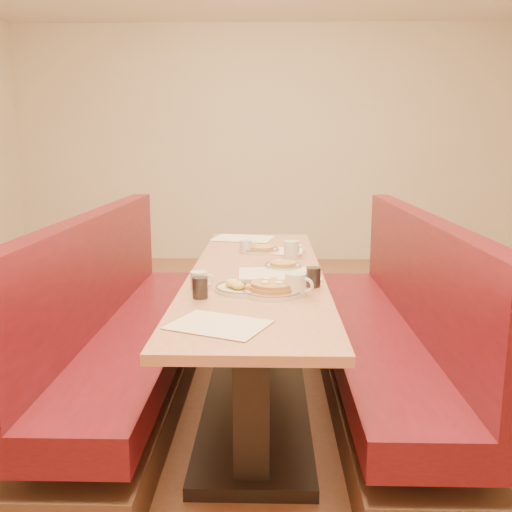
{
  "coord_description": "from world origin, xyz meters",
  "views": [
    {
      "loc": [
        0.07,
        -2.99,
        1.43
      ],
      "look_at": [
        0.0,
        -0.1,
        0.85
      ],
      "focal_mm": 40.0,
      "sensor_mm": 36.0,
      "label": 1
    }
  ],
  "objects_px": {
    "coffee_mug_a": "(296,284)",
    "coffee_mug_d": "(246,246)",
    "coffee_mug_b": "(200,280)",
    "soda_tumbler_near": "(200,288)",
    "diner_table": "(256,337)",
    "coffee_mug_c": "(292,249)",
    "booth_left": "(125,338)",
    "pancake_plate": "(273,289)",
    "booth_right": "(390,340)",
    "eggs_plate": "(243,287)",
    "soda_tumbler_mid": "(313,277)"
  },
  "relations": [
    {
      "from": "coffee_mug_a",
      "to": "coffee_mug_d",
      "type": "height_order",
      "value": "coffee_mug_a"
    },
    {
      "from": "coffee_mug_a",
      "to": "coffee_mug_b",
      "type": "distance_m",
      "value": 0.46
    },
    {
      "from": "booth_left",
      "to": "eggs_plate",
      "type": "distance_m",
      "value": 0.9
    },
    {
      "from": "booth_right",
      "to": "soda_tumbler_mid",
      "type": "distance_m",
      "value": 0.72
    },
    {
      "from": "booth_left",
      "to": "coffee_mug_a",
      "type": "distance_m",
      "value": 1.14
    },
    {
      "from": "booth_right",
      "to": "pancake_plate",
      "type": "xyz_separation_m",
      "value": [
        -0.65,
        -0.47,
        0.41
      ]
    },
    {
      "from": "diner_table",
      "to": "coffee_mug_c",
      "type": "relative_size",
      "value": 19.59
    },
    {
      "from": "booth_right",
      "to": "coffee_mug_a",
      "type": "height_order",
      "value": "booth_right"
    },
    {
      "from": "soda_tumbler_mid",
      "to": "soda_tumbler_near",
      "type": "bearing_deg",
      "value": -157.33
    },
    {
      "from": "coffee_mug_a",
      "to": "coffee_mug_b",
      "type": "xyz_separation_m",
      "value": [
        -0.45,
        0.1,
        -0.01
      ]
    },
    {
      "from": "coffee_mug_b",
      "to": "coffee_mug_d",
      "type": "relative_size",
      "value": 1.06
    },
    {
      "from": "booth_right",
      "to": "coffee_mug_b",
      "type": "height_order",
      "value": "booth_right"
    },
    {
      "from": "booth_left",
      "to": "coffee_mug_d",
      "type": "relative_size",
      "value": 23.64
    },
    {
      "from": "booth_left",
      "to": "coffee_mug_b",
      "type": "xyz_separation_m",
      "value": [
        0.48,
        -0.4,
        0.43
      ]
    },
    {
      "from": "booth_left",
      "to": "coffee_mug_c",
      "type": "distance_m",
      "value": 1.1
    },
    {
      "from": "coffee_mug_b",
      "to": "coffee_mug_d",
      "type": "height_order",
      "value": "coffee_mug_b"
    },
    {
      "from": "booth_left",
      "to": "coffee_mug_b",
      "type": "height_order",
      "value": "booth_left"
    },
    {
      "from": "coffee_mug_b",
      "to": "soda_tumbler_mid",
      "type": "relative_size",
      "value": 1.17
    },
    {
      "from": "coffee_mug_b",
      "to": "soda_tumbler_mid",
      "type": "height_order",
      "value": "soda_tumbler_mid"
    },
    {
      "from": "eggs_plate",
      "to": "coffee_mug_d",
      "type": "relative_size",
      "value": 2.61
    },
    {
      "from": "coffee_mug_c",
      "to": "diner_table",
      "type": "bearing_deg",
      "value": -96.39
    },
    {
      "from": "booth_left",
      "to": "coffee_mug_b",
      "type": "bearing_deg",
      "value": -40.3
    },
    {
      "from": "booth_left",
      "to": "coffee_mug_b",
      "type": "relative_size",
      "value": 22.35
    },
    {
      "from": "pancake_plate",
      "to": "eggs_plate",
      "type": "relative_size",
      "value": 1.04
    },
    {
      "from": "coffee_mug_d",
      "to": "pancake_plate",
      "type": "bearing_deg",
      "value": -90.67
    },
    {
      "from": "booth_right",
      "to": "coffee_mug_c",
      "type": "distance_m",
      "value": 0.78
    },
    {
      "from": "pancake_plate",
      "to": "coffee_mug_b",
      "type": "relative_size",
      "value": 2.56
    },
    {
      "from": "coffee_mug_c",
      "to": "coffee_mug_d",
      "type": "height_order",
      "value": "coffee_mug_c"
    },
    {
      "from": "coffee_mug_c",
      "to": "soda_tumbler_near",
      "type": "height_order",
      "value": "coffee_mug_c"
    },
    {
      "from": "coffee_mug_a",
      "to": "coffee_mug_c",
      "type": "xyz_separation_m",
      "value": [
        0.01,
        0.87,
        -0.0
      ]
    },
    {
      "from": "coffee_mug_a",
      "to": "coffee_mug_c",
      "type": "relative_size",
      "value": 1.02
    },
    {
      "from": "booth_right",
      "to": "coffee_mug_a",
      "type": "relative_size",
      "value": 19.26
    },
    {
      "from": "eggs_plate",
      "to": "coffee_mug_c",
      "type": "relative_size",
      "value": 2.16
    },
    {
      "from": "booth_left",
      "to": "eggs_plate",
      "type": "xyz_separation_m",
      "value": [
        0.68,
        -0.42,
        0.41
      ]
    },
    {
      "from": "pancake_plate",
      "to": "soda_tumbler_mid",
      "type": "height_order",
      "value": "soda_tumbler_mid"
    },
    {
      "from": "eggs_plate",
      "to": "coffee_mug_a",
      "type": "xyz_separation_m",
      "value": [
        0.24,
        -0.08,
        0.04
      ]
    },
    {
      "from": "coffee_mug_b",
      "to": "soda_tumbler_near",
      "type": "bearing_deg",
      "value": -95.41
    },
    {
      "from": "diner_table",
      "to": "coffee_mug_d",
      "type": "height_order",
      "value": "coffee_mug_d"
    },
    {
      "from": "eggs_plate",
      "to": "soda_tumbler_near",
      "type": "height_order",
      "value": "soda_tumbler_near"
    },
    {
      "from": "coffee_mug_d",
      "to": "coffee_mug_a",
      "type": "bearing_deg",
      "value": -85.08
    },
    {
      "from": "coffee_mug_d",
      "to": "soda_tumbler_near",
      "type": "relative_size",
      "value": 1.11
    },
    {
      "from": "coffee_mug_d",
      "to": "soda_tumbler_near",
      "type": "bearing_deg",
      "value": -108.61
    },
    {
      "from": "eggs_plate",
      "to": "coffee_mug_d",
      "type": "distance_m",
      "value": 0.93
    },
    {
      "from": "diner_table",
      "to": "booth_right",
      "type": "distance_m",
      "value": 0.73
    },
    {
      "from": "coffee_mug_d",
      "to": "soda_tumbler_mid",
      "type": "relative_size",
      "value": 1.11
    },
    {
      "from": "diner_table",
      "to": "pancake_plate",
      "type": "relative_size",
      "value": 8.75
    },
    {
      "from": "diner_table",
      "to": "booth_left",
      "type": "xyz_separation_m",
      "value": [
        -0.73,
        0.0,
        -0.01
      ]
    },
    {
      "from": "eggs_plate",
      "to": "coffee_mug_a",
      "type": "distance_m",
      "value": 0.26
    },
    {
      "from": "coffee_mug_d",
      "to": "soda_tumbler_near",
      "type": "xyz_separation_m",
      "value": [
        -0.16,
        -1.06,
        0.01
      ]
    },
    {
      "from": "pancake_plate",
      "to": "soda_tumbler_near",
      "type": "xyz_separation_m",
      "value": [
        -0.32,
        -0.08,
        0.03
      ]
    }
  ]
}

